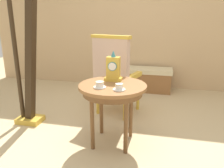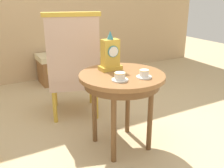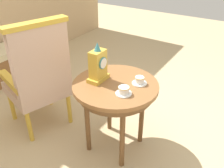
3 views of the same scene
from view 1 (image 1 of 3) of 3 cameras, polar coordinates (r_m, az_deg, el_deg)
name	(u,v)px [view 1 (image 1 of 3)]	position (r m, az deg, el deg)	size (l,w,h in m)	color
ground_plane	(105,139)	(2.66, -1.76, -13.97)	(10.00, 10.00, 0.00)	tan
wall_back	(134,15)	(4.51, 5.61, 17.08)	(6.00, 0.10, 2.80)	tan
side_table	(113,92)	(2.36, 0.15, -1.99)	(0.72, 0.72, 0.68)	brown
teacup_left	(100,85)	(2.23, -3.16, -0.23)	(0.13, 0.13, 0.06)	white
teacup_right	(119,87)	(2.15, 1.85, -0.83)	(0.12, 0.12, 0.06)	white
mantel_clock	(113,69)	(2.45, 0.34, 3.92)	(0.19, 0.11, 0.34)	gold
armchair	(115,75)	(3.11, 0.77, 2.43)	(0.67, 0.67, 1.14)	#CCA893
harp	(27,67)	(3.00, -20.96, 4.10)	(0.40, 0.24, 1.87)	gold
window_bench	(147,79)	(4.32, 8.95, 1.20)	(0.92, 0.40, 0.44)	beige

